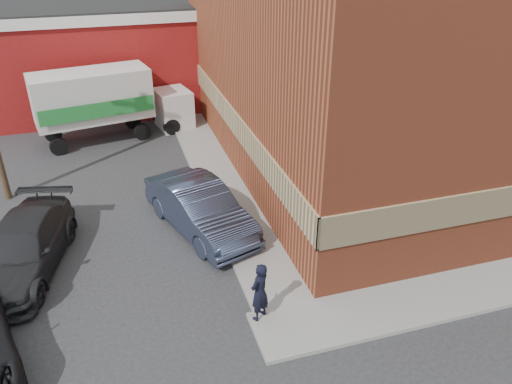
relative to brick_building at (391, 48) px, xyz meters
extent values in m
plane|color=#28282B|center=(-8.50, -9.00, -4.68)|extent=(90.00, 90.00, 0.00)
cube|color=#9B4228|center=(0.00, 0.00, -0.18)|extent=(14.00, 18.00, 9.00)
cube|color=tan|center=(-7.04, 0.00, -2.38)|extent=(0.08, 18.16, 1.00)
cube|color=gray|center=(-7.90, 0.00, -4.62)|extent=(1.80, 18.00, 0.12)
cube|color=maroon|center=(-14.50, 11.00, -2.18)|extent=(16.00, 8.00, 5.00)
cube|color=silver|center=(-14.50, 11.00, 0.57)|extent=(16.30, 8.30, 0.50)
cube|color=black|center=(-14.50, 11.00, 0.87)|extent=(16.00, 8.00, 0.10)
imported|color=black|center=(-8.70, -9.25, -3.70)|extent=(0.75, 0.70, 1.72)
imported|color=#313952|center=(-9.30, -4.37, -3.83)|extent=(3.33, 5.46, 1.70)
imported|color=#262628|center=(-14.88, -5.03, -3.91)|extent=(3.39, 5.71, 1.55)
cube|color=silver|center=(-12.50, 4.97, -2.43)|extent=(5.61, 3.07, 2.30)
cube|color=#228135|center=(-12.30, 3.92, -2.78)|extent=(5.04, 0.97, 0.71)
cube|color=silver|center=(-9.11, 5.61, -3.71)|extent=(1.93, 2.21, 1.95)
cylinder|color=black|center=(-14.24, 3.74, -4.28)|extent=(0.83, 0.41, 0.80)
cylinder|color=black|center=(-14.57, 5.48, -4.28)|extent=(0.83, 0.41, 0.80)
cylinder|color=black|center=(-10.42, 4.47, -4.28)|extent=(0.83, 0.41, 0.80)
cylinder|color=black|center=(-10.75, 6.20, -4.28)|extent=(0.83, 0.41, 0.80)
cylinder|color=black|center=(-8.94, 4.75, -4.28)|extent=(0.83, 0.41, 0.80)
cylinder|color=black|center=(-9.27, 6.48, -4.28)|extent=(0.83, 0.41, 0.80)
camera|label=1|loc=(-11.73, -18.90, 4.77)|focal=35.00mm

